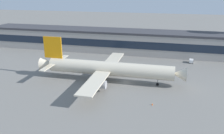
% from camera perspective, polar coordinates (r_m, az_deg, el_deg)
% --- Properties ---
extents(ground_plane, '(600.00, 600.00, 0.00)m').
position_cam_1_polar(ground_plane, '(96.58, 3.51, -3.78)').
color(ground_plane, slate).
extents(terminal_building, '(197.71, 18.56, 13.30)m').
position_cam_1_polar(terminal_building, '(140.82, 7.28, 6.14)').
color(terminal_building, '#9E9993').
rests_on(terminal_building, ground_plane).
extents(airliner, '(61.83, 52.83, 17.82)m').
position_cam_1_polar(airliner, '(95.80, -1.11, -0.37)').
color(airliner, beige).
rests_on(airliner, ground_plane).
extents(baggage_tug, '(2.29, 3.72, 1.85)m').
position_cam_1_polar(baggage_tug, '(128.39, 18.95, 1.46)').
color(baggage_tug, white).
rests_on(baggage_tug, ground_plane).
extents(traffic_cone_0, '(0.51, 0.51, 0.64)m').
position_cam_1_polar(traffic_cone_0, '(91.35, -2.31, -4.90)').
color(traffic_cone_0, '#F2590C').
rests_on(traffic_cone_0, ground_plane).
extents(traffic_cone_1, '(0.53, 0.53, 0.66)m').
position_cam_1_polar(traffic_cone_1, '(79.32, 9.90, -9.01)').
color(traffic_cone_1, '#F2590C').
rests_on(traffic_cone_1, ground_plane).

